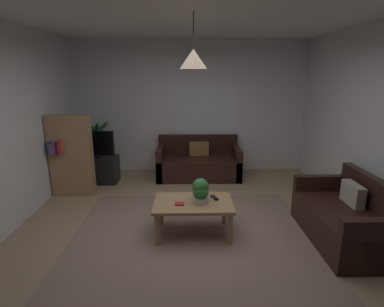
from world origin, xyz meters
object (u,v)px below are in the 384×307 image
(coffee_table, at_px, (193,207))
(potted_plant_on_table, at_px, (201,190))
(couch_under_window, at_px, (198,164))
(potted_palm_corner, at_px, (96,145))
(tv_stand, at_px, (94,170))
(book_on_table_0, at_px, (179,204))
(remote_on_table_0, at_px, (214,198))
(couch_right_side, at_px, (346,220))
(tv, at_px, (92,144))
(bookshelf_corner, at_px, (71,156))
(pendant_lamp, at_px, (193,59))

(coffee_table, xyz_separation_m, potted_plant_on_table, (0.10, -0.03, 0.24))
(couch_under_window, distance_m, potted_palm_corner, 2.17)
(couch_under_window, relative_size, potted_plant_on_table, 5.11)
(couch_under_window, xyz_separation_m, tv_stand, (-2.04, -0.28, -0.02))
(book_on_table_0, height_order, potted_plant_on_table, potted_plant_on_table)
(book_on_table_0, xyz_separation_m, potted_palm_corner, (-1.79, 2.61, 0.15))
(book_on_table_0, bearing_deg, couch_under_window, 81.95)
(couch_under_window, bearing_deg, potted_plant_on_table, -91.58)
(book_on_table_0, distance_m, remote_on_table_0, 0.50)
(remote_on_table_0, bearing_deg, book_on_table_0, 1.08)
(book_on_table_0, distance_m, potted_plant_on_table, 0.32)
(couch_right_side, xyz_separation_m, potted_plant_on_table, (-1.84, 0.17, 0.35))
(potted_palm_corner, bearing_deg, remote_on_table_0, -46.89)
(coffee_table, relative_size, tv_stand, 1.13)
(book_on_table_0, relative_size, potted_palm_corner, 0.09)
(potted_plant_on_table, relative_size, tv, 0.39)
(tv, bearing_deg, potted_plant_on_table, -45.55)
(coffee_table, bearing_deg, bookshelf_corner, 145.92)
(tv_stand, xyz_separation_m, potted_palm_corner, (-0.09, 0.51, 0.37))
(potted_plant_on_table, height_order, bookshelf_corner, bookshelf_corner)
(couch_right_side, bearing_deg, pendant_lamp, -95.84)
(couch_right_side, bearing_deg, potted_palm_corner, -124.79)
(bookshelf_corner, bearing_deg, coffee_table, -34.08)
(remote_on_table_0, distance_m, potted_plant_on_table, 0.28)
(book_on_table_0, xyz_separation_m, tv_stand, (-1.70, 2.10, -0.22))
(book_on_table_0, distance_m, potted_palm_corner, 3.17)
(tv_stand, height_order, tv, tv)
(coffee_table, bearing_deg, couch_right_side, -5.84)
(couch_right_side, height_order, pendant_lamp, pendant_lamp)
(couch_right_side, distance_m, book_on_table_0, 2.13)
(pendant_lamp, bearing_deg, potted_plant_on_table, -15.64)
(couch_under_window, distance_m, remote_on_table_0, 2.20)
(tv, xyz_separation_m, bookshelf_corner, (-0.19, -0.59, -0.06))
(book_on_table_0, relative_size, pendant_lamp, 0.19)
(bookshelf_corner, xyz_separation_m, pendant_lamp, (2.07, -1.40, 1.53))
(tv_stand, distance_m, pendant_lamp, 3.39)
(potted_plant_on_table, distance_m, bookshelf_corner, 2.59)
(couch_under_window, distance_m, tv_stand, 2.06)
(book_on_table_0, xyz_separation_m, potted_plant_on_table, (0.27, 0.06, 0.16))
(potted_palm_corner, height_order, bookshelf_corner, bookshelf_corner)
(tv, height_order, bookshelf_corner, bookshelf_corner)
(coffee_table, bearing_deg, potted_palm_corner, 128.08)
(potted_plant_on_table, relative_size, potted_palm_corner, 0.25)
(couch_right_side, distance_m, pendant_lamp, 2.76)
(couch_under_window, height_order, tv_stand, couch_under_window)
(coffee_table, height_order, book_on_table_0, book_on_table_0)
(remote_on_table_0, height_order, potted_palm_corner, potted_palm_corner)
(tv, xyz_separation_m, pendant_lamp, (1.88, -1.99, 1.47))
(remote_on_table_0, distance_m, tv, 2.89)
(tv, bearing_deg, couch_under_window, 8.36)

